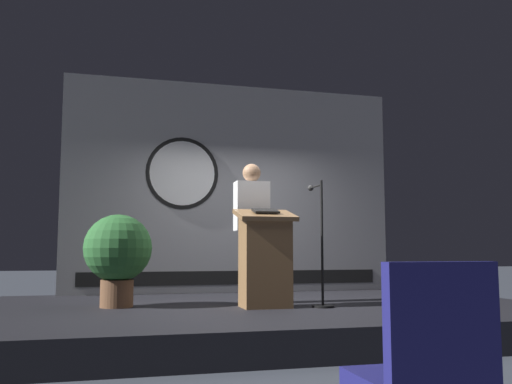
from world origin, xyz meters
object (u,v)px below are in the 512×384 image
at_px(audience_chair_right, 425,367).
at_px(microphone_stand, 321,263).
at_px(podium, 265,259).
at_px(speaker_person, 252,231).
at_px(potted_plant, 118,252).

bearing_deg(audience_chair_right, microphone_stand, 74.08).
bearing_deg(podium, audience_chair_right, -97.09).
bearing_deg(audience_chair_right, speaker_person, 84.09).
relative_size(podium, potted_plant, 1.07).
relative_size(speaker_person, potted_plant, 1.62).
xyz_separation_m(podium, speaker_person, (-0.03, 0.48, 0.32)).
relative_size(speaker_person, audience_chair_right, 1.87).
height_order(speaker_person, microphone_stand, speaker_person).
bearing_deg(potted_plant, audience_chair_right, -76.37).
xyz_separation_m(podium, microphone_stand, (0.62, -0.10, -0.05)).
bearing_deg(speaker_person, podium, -85.96).
distance_m(speaker_person, potted_plant, 1.57).
distance_m(podium, microphone_stand, 0.63).
distance_m(microphone_stand, potted_plant, 2.27).
xyz_separation_m(speaker_person, potted_plant, (-1.55, -0.04, -0.24)).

